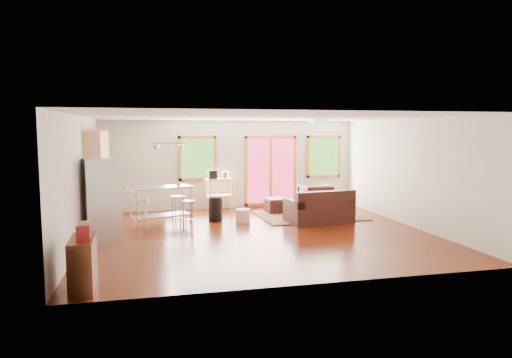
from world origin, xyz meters
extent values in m
cube|color=#3D1002|center=(0.00, 0.00, -0.01)|extent=(7.50, 7.00, 0.02)
cube|color=silver|center=(0.00, 0.00, 2.61)|extent=(7.50, 7.00, 0.02)
cube|color=beige|center=(0.00, 3.51, 1.30)|extent=(7.50, 0.02, 2.60)
cube|color=beige|center=(-3.76, 0.00, 1.30)|extent=(0.02, 7.00, 2.60)
cube|color=beige|center=(3.76, 0.00, 1.30)|extent=(0.02, 7.00, 2.60)
cube|color=beige|center=(0.00, -3.51, 1.30)|extent=(7.50, 0.02, 2.60)
cube|color=#2E551D|center=(-1.00, 3.46, 1.50)|extent=(0.94, 0.02, 1.14)
cube|color=#AD6425|center=(-1.00, 3.46, 2.11)|extent=(1.10, 0.05, 0.08)
cube|color=#AD6425|center=(-1.00, 3.46, 0.89)|extent=(1.10, 0.05, 0.08)
cube|color=#AD6425|center=(-1.51, 3.46, 1.50)|extent=(0.08, 0.05, 1.30)
cube|color=#AD6425|center=(-0.49, 3.46, 1.50)|extent=(0.08, 0.05, 1.30)
cube|color=#B02644|center=(1.20, 3.46, 1.10)|extent=(1.44, 0.02, 1.94)
cube|color=#AD6425|center=(1.20, 3.46, 2.11)|extent=(1.60, 0.05, 0.08)
cube|color=#AD6425|center=(1.20, 3.46, 0.09)|extent=(1.60, 0.05, 0.08)
cube|color=#AD6425|center=(0.44, 3.46, 1.10)|extent=(0.08, 0.05, 2.10)
cube|color=#AD6425|center=(1.96, 3.46, 1.10)|extent=(0.08, 0.05, 2.10)
cube|color=#AD6425|center=(1.20, 3.46, 1.10)|extent=(0.08, 0.05, 1.94)
cube|color=#2E551D|center=(2.90, 3.46, 1.50)|extent=(0.94, 0.02, 1.14)
cube|color=#AD6425|center=(2.90, 3.46, 2.11)|extent=(1.10, 0.05, 0.08)
cube|color=#AD6425|center=(2.90, 3.46, 0.89)|extent=(1.10, 0.05, 0.08)
cube|color=#AD6425|center=(2.39, 3.46, 1.50)|extent=(0.08, 0.05, 1.30)
cube|color=#AD6425|center=(3.41, 3.46, 1.50)|extent=(0.08, 0.05, 1.30)
cube|color=#516038|center=(1.82, 1.74, 0.01)|extent=(2.78, 2.18, 0.03)
cube|color=black|center=(1.75, 0.83, 0.22)|extent=(1.67, 1.06, 0.44)
cube|color=black|center=(1.78, 0.49, 0.64)|extent=(1.59, 0.39, 0.40)
cube|color=black|center=(1.07, 0.75, 0.53)|extent=(0.31, 0.91, 0.17)
cube|color=black|center=(2.42, 0.90, 0.53)|extent=(0.31, 0.91, 0.17)
cube|color=black|center=(1.39, 0.84, 0.51)|extent=(0.71, 0.65, 0.13)
cube|color=black|center=(2.08, 0.92, 0.51)|extent=(0.71, 0.65, 0.13)
cube|color=#3D1C0C|center=(1.79, 1.71, 0.40)|extent=(1.11, 0.74, 0.04)
cube|color=#3D1C0C|center=(1.38, 1.44, 0.19)|extent=(0.07, 0.07, 0.38)
cube|color=#3D1C0C|center=(2.25, 1.53, 0.19)|extent=(0.07, 0.07, 0.38)
cube|color=#3D1C0C|center=(1.33, 1.89, 0.19)|extent=(0.07, 0.07, 0.38)
cube|color=#3D1C0C|center=(2.20, 1.99, 0.19)|extent=(0.07, 0.07, 0.38)
imported|color=black|center=(2.27, 2.48, 0.42)|extent=(0.85, 0.80, 0.84)
cube|color=black|center=(1.11, 2.42, 0.20)|extent=(0.65, 0.65, 0.41)
cylinder|color=beige|center=(-0.10, 1.35, 0.16)|extent=(0.41, 0.41, 0.32)
imported|color=silver|center=(1.82, 1.97, 0.48)|extent=(0.20, 0.20, 0.16)
sphere|color=red|center=(1.85, 1.98, 0.62)|extent=(0.07, 0.07, 0.06)
sphere|color=red|center=(1.79, 1.96, 0.63)|extent=(0.07, 0.07, 0.06)
sphere|color=red|center=(1.82, 2.01, 0.65)|extent=(0.07, 0.07, 0.06)
imported|color=maroon|center=(2.16, 1.83, 0.54)|extent=(0.21, 0.08, 0.28)
cube|color=tan|center=(-3.45, 1.70, 0.45)|extent=(0.60, 2.20, 0.90)
cube|color=black|center=(-3.45, 1.70, 0.92)|extent=(0.64, 2.24, 0.04)
cube|color=tan|center=(-3.57, 1.70, 1.95)|extent=(0.36, 2.20, 0.70)
cylinder|color=#B7BABC|center=(-3.45, 1.20, 1.03)|extent=(0.12, 0.12, 0.18)
cube|color=black|center=(-3.45, 2.10, 1.04)|extent=(0.22, 0.18, 0.20)
cube|color=#B7BABC|center=(-3.35, 0.15, 0.86)|extent=(0.83, 0.82, 1.73)
cube|color=gray|center=(-3.02, 0.23, 0.86)|extent=(0.17, 0.62, 1.69)
cylinder|color=gray|center=(-2.96, 0.02, 1.01)|extent=(0.03, 0.03, 1.15)
cylinder|color=gray|center=(-3.05, 0.44, 1.01)|extent=(0.03, 0.03, 1.15)
cube|color=#B7BABC|center=(-2.11, 1.36, 0.93)|extent=(1.62, 1.10, 0.04)
cube|color=gray|center=(-2.11, 1.36, 0.25)|extent=(1.50, 0.99, 0.03)
cylinder|color=gray|center=(-2.66, 0.90, 0.46)|extent=(0.05, 0.05, 0.91)
cylinder|color=gray|center=(-1.39, 1.39, 0.46)|extent=(0.05, 0.05, 0.91)
cylinder|color=gray|center=(-2.83, 1.33, 0.46)|extent=(0.05, 0.05, 0.91)
cylinder|color=gray|center=(-1.56, 1.82, 0.46)|extent=(0.05, 0.05, 0.91)
imported|color=silver|center=(-1.68, 1.46, 1.01)|extent=(0.14, 0.13, 0.12)
cylinder|color=#B7BABC|center=(-2.57, 1.27, 0.66)|extent=(0.33, 0.33, 0.04)
cylinder|color=gray|center=(-2.48, 1.35, 0.32)|extent=(0.02, 0.02, 0.64)
cylinder|color=gray|center=(-2.66, 1.35, 0.32)|extent=(0.02, 0.02, 0.64)
cylinder|color=gray|center=(-2.66, 1.18, 0.32)|extent=(0.02, 0.02, 0.64)
cylinder|color=gray|center=(-2.49, 1.18, 0.32)|extent=(0.02, 0.02, 0.64)
cylinder|color=gray|center=(-2.57, 1.27, 0.21)|extent=(0.30, 0.30, 0.01)
cylinder|color=#B7BABC|center=(-1.73, 1.14, 0.73)|extent=(0.47, 0.47, 0.04)
cylinder|color=gray|center=(-1.60, 1.18, 0.35)|extent=(0.03, 0.03, 0.71)
cylinder|color=gray|center=(-1.78, 1.26, 0.35)|extent=(0.03, 0.03, 0.71)
cylinder|color=gray|center=(-1.86, 1.09, 0.35)|extent=(0.03, 0.03, 0.71)
cylinder|color=gray|center=(-1.68, 1.01, 0.35)|extent=(0.03, 0.03, 0.71)
cylinder|color=gray|center=(-1.73, 1.14, 0.23)|extent=(0.43, 0.43, 0.02)
cylinder|color=#B7BABC|center=(-1.50, 0.95, 0.64)|extent=(0.41, 0.41, 0.04)
cylinder|color=gray|center=(-1.39, 0.99, 0.31)|extent=(0.03, 0.03, 0.62)
cylinder|color=gray|center=(-1.54, 1.06, 0.31)|extent=(0.03, 0.03, 0.62)
cylinder|color=gray|center=(-1.61, 0.91, 0.31)|extent=(0.03, 0.03, 0.62)
cylinder|color=gray|center=(-1.46, 0.84, 0.31)|extent=(0.03, 0.03, 0.62)
cylinder|color=gray|center=(-1.50, 0.95, 0.20)|extent=(0.37, 0.37, 0.01)
cylinder|color=black|center=(-0.75, 1.62, 0.31)|extent=(0.38, 0.38, 0.63)
cylinder|color=#B7BABC|center=(-0.75, 1.62, 0.65)|extent=(0.39, 0.39, 0.05)
cube|color=tan|center=(-0.42, 3.18, 0.90)|extent=(0.82, 0.58, 0.04)
cube|color=tan|center=(-0.42, 3.18, 0.44)|extent=(0.77, 0.54, 0.03)
cube|color=tan|center=(-0.73, 2.95, 0.46)|extent=(0.05, 0.05, 0.92)
cube|color=tan|center=(-0.08, 3.03, 0.46)|extent=(0.05, 0.05, 0.92)
cube|color=tan|center=(-0.77, 3.34, 0.46)|extent=(0.05, 0.05, 0.92)
cube|color=tan|center=(-0.12, 3.42, 0.46)|extent=(0.05, 0.05, 0.92)
cube|color=black|center=(-0.62, 3.16, 1.05)|extent=(0.26, 0.24, 0.24)
cylinder|color=#B7BABC|center=(-0.23, 3.21, 1.02)|extent=(0.19, 0.19, 0.20)
cube|color=#3D1C0C|center=(-3.35, -2.94, 0.38)|extent=(0.36, 0.87, 0.76)
cube|color=maroon|center=(-3.30, -3.22, 0.88)|extent=(0.17, 0.05, 0.23)
cube|color=navy|center=(-3.30, -3.08, 0.87)|extent=(0.17, 0.05, 0.21)
cube|color=tan|center=(-3.30, -2.94, 0.89)|extent=(0.17, 0.05, 0.25)
cube|color=maroon|center=(-3.31, -2.80, 0.86)|extent=(0.17, 0.05, 0.19)
cube|color=white|center=(1.60, 0.60, 2.53)|extent=(0.35, 0.35, 0.12)
cylinder|color=gray|center=(-1.90, 1.50, 2.30)|extent=(0.02, 0.02, 0.60)
cube|color=gray|center=(-1.90, 1.50, 2.00)|extent=(0.80, 0.04, 0.03)
cone|color=#B7BABC|center=(-2.20, 1.50, 1.88)|extent=(0.18, 0.18, 0.14)
cone|color=#B7BABC|center=(-1.60, 1.50, 1.88)|extent=(0.18, 0.18, 0.14)
camera|label=1|loc=(-2.38, -9.79, 2.31)|focal=32.00mm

